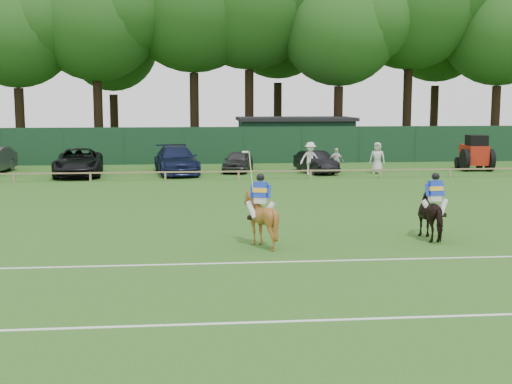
{
  "coord_description": "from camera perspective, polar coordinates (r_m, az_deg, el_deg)",
  "views": [
    {
      "loc": [
        -1.67,
        -19.22,
        4.52
      ],
      "look_at": [
        0.5,
        3.0,
        1.4
      ],
      "focal_mm": 48.0,
      "sensor_mm": 36.0,
      "label": 1
    }
  ],
  "objects": [
    {
      "name": "ground",
      "position": [
        19.82,
        -0.6,
        -5.23
      ],
      "size": [
        160.0,
        160.0,
        0.0
      ],
      "primitive_type": "plane",
      "color": "#1E4C14",
      "rests_on": "ground"
    },
    {
      "name": "horse_dark",
      "position": [
        22.52,
        14.64,
        -1.87
      ],
      "size": [
        1.02,
        1.92,
        1.56
      ],
      "primitive_type": "imported",
      "rotation": [
        0.0,
        0.0,
        3.24
      ],
      "color": "black",
      "rests_on": "ground"
    },
    {
      "name": "horse_chestnut",
      "position": [
        20.8,
        0.36,
        -2.25
      ],
      "size": [
        1.73,
        1.84,
        1.67
      ],
      "primitive_type": "imported",
      "rotation": [
        0.0,
        0.0,
        2.84
      ],
      "color": "brown",
      "rests_on": "ground"
    },
    {
      "name": "suv_black",
      "position": [
        40.63,
        -14.58,
        2.42
      ],
      "size": [
        3.04,
        5.8,
        1.56
      ],
      "primitive_type": "imported",
      "rotation": [
        0.0,
        0.0,
        0.08
      ],
      "color": "black",
      "rests_on": "ground"
    },
    {
      "name": "sedan_navy",
      "position": [
        40.63,
        -6.65,
        2.66
      ],
      "size": [
        3.01,
        5.81,
        1.61
      ],
      "primitive_type": "imported",
      "rotation": [
        0.0,
        0.0,
        0.14
      ],
      "color": "#131A3C",
      "rests_on": "ground"
    },
    {
      "name": "hatch_grey",
      "position": [
        41.43,
        -1.51,
        2.57
      ],
      "size": [
        2.35,
        3.98,
        1.27
      ],
      "primitive_type": "imported",
      "rotation": [
        0.0,
        0.0,
        -0.24
      ],
      "color": "#302F32",
      "rests_on": "ground"
    },
    {
      "name": "estate_black",
      "position": [
        41.03,
        5.02,
        2.51
      ],
      "size": [
        2.26,
        4.13,
        1.29
      ],
      "primitive_type": "imported",
      "rotation": [
        0.0,
        0.0,
        0.24
      ],
      "color": "black",
      "rests_on": "ground"
    },
    {
      "name": "spectator_left",
      "position": [
        40.03,
        4.55,
        2.81
      ],
      "size": [
        1.3,
        0.84,
        1.9
      ],
      "primitive_type": "imported",
      "rotation": [
        0.0,
        0.0,
        0.11
      ],
      "color": "silver",
      "rests_on": "ground"
    },
    {
      "name": "spectator_mid",
      "position": [
        40.34,
        6.69,
        2.57
      ],
      "size": [
        0.92,
        0.43,
        1.54
      ],
      "primitive_type": "imported",
      "rotation": [
        0.0,
        0.0,
        0.06
      ],
      "color": "silver",
      "rests_on": "ground"
    },
    {
      "name": "spectator_right",
      "position": [
        41.14,
        10.08,
        2.82
      ],
      "size": [
        1.05,
        0.88,
        1.85
      ],
      "primitive_type": "imported",
      "rotation": [
        0.0,
        0.0,
        -0.37
      ],
      "color": "beige",
      "rests_on": "ground"
    },
    {
      "name": "rider_dark",
      "position": [
        22.4,
        14.71,
        -0.07
      ],
      "size": [
        0.94,
        0.41,
        1.41
      ],
      "rotation": [
        0.0,
        0.0,
        3.24
      ],
      "color": "silver",
      "rests_on": "ground"
    },
    {
      "name": "rider_chestnut",
      "position": [
        20.67,
        0.35,
        -0.21
      ],
      "size": [
        0.92,
        0.73,
        2.05
      ],
      "rotation": [
        0.0,
        0.0,
        2.84
      ],
      "color": "silver",
      "rests_on": "ground"
    },
    {
      "name": "pitch_lines",
      "position": [
        16.45,
        0.47,
        -7.98
      ],
      "size": [
        60.0,
        5.1,
        0.01
      ],
      "color": "silver",
      "rests_on": "ground"
    },
    {
      "name": "pitch_rail",
      "position": [
        37.48,
        -2.99,
        1.7
      ],
      "size": [
        62.1,
        0.1,
        0.5
      ],
      "color": "#997F5B",
      "rests_on": "ground"
    },
    {
      "name": "perimeter_fence",
      "position": [
        46.37,
        -3.5,
        3.9
      ],
      "size": [
        92.08,
        0.08,
        2.5
      ],
      "color": "#14351E",
      "rests_on": "ground"
    },
    {
      "name": "utility_shed",
      "position": [
        49.91,
        3.29,
        4.52
      ],
      "size": [
        8.4,
        4.4,
        3.04
      ],
      "color": "#14331E",
      "rests_on": "ground"
    },
    {
      "name": "tree_row",
      "position": [
        54.54,
        -1.7,
        3.2
      ],
      "size": [
        96.0,
        12.0,
        21.0
      ],
      "primitive_type": null,
      "color": "#26561C",
      "rests_on": "ground"
    },
    {
      "name": "tractor",
      "position": [
        44.35,
        17.77,
        3.07
      ],
      "size": [
        1.92,
        2.72,
        2.18
      ],
      "rotation": [
        0.0,
        0.0,
        -0.08
      ],
      "color": "#A11E0E",
      "rests_on": "ground"
    }
  ]
}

